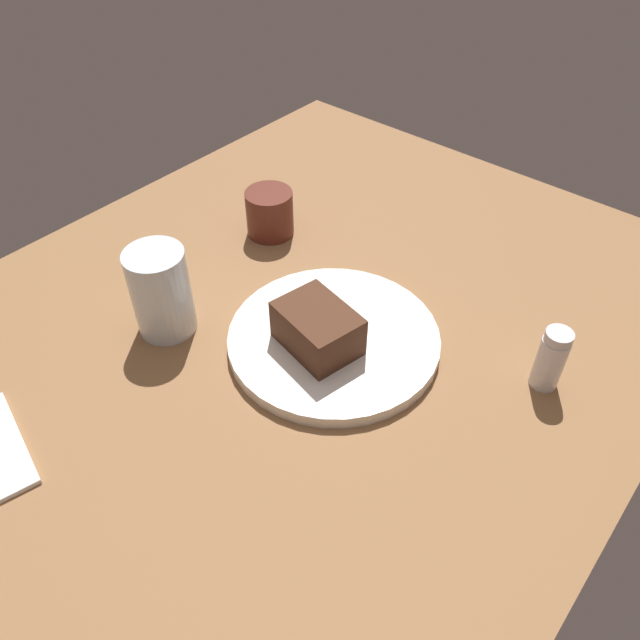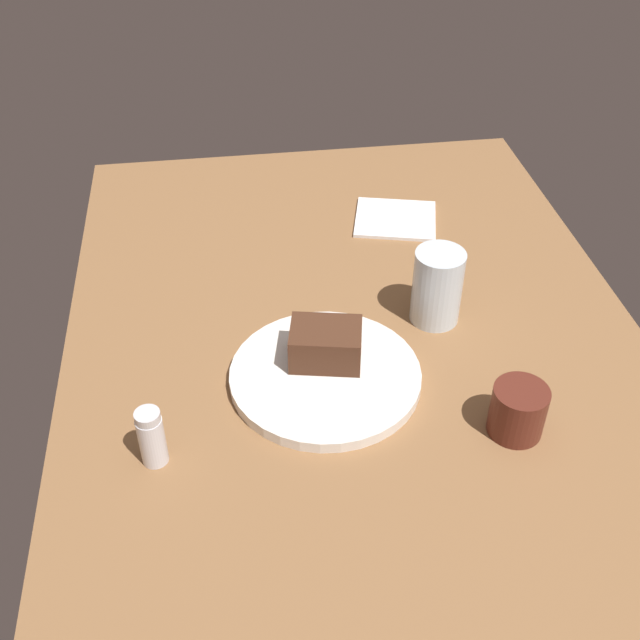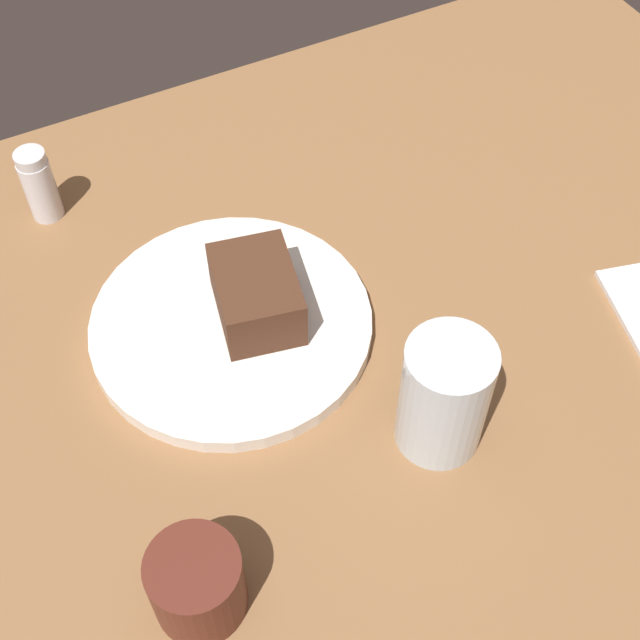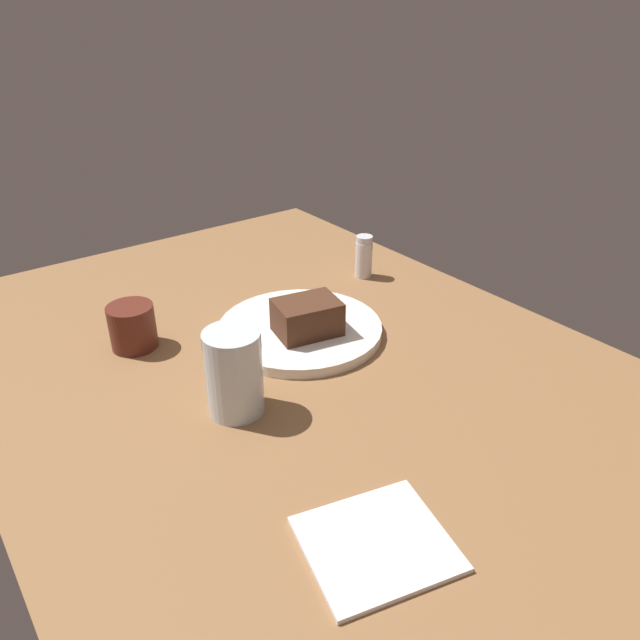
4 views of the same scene
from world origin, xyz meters
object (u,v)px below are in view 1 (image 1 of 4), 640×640
(salt_shaker, at_px, (551,359))
(coffee_cup, at_px, (270,213))
(water_glass, at_px, (161,292))
(dessert_plate, at_px, (334,339))
(chocolate_cake_slice, at_px, (318,328))

(salt_shaker, xyz_separation_m, coffee_cup, (-0.01, -0.45, -0.01))
(water_glass, bearing_deg, salt_shaker, 118.41)
(dessert_plate, xyz_separation_m, water_glass, (0.11, -0.18, 0.05))
(dessert_plate, distance_m, chocolate_cake_slice, 0.04)
(dessert_plate, distance_m, coffee_cup, 0.26)
(coffee_cup, bearing_deg, dessert_plate, 61.28)
(chocolate_cake_slice, distance_m, salt_shaker, 0.27)
(chocolate_cake_slice, height_order, salt_shaker, salt_shaker)
(water_glass, distance_m, coffee_cup, 0.24)
(chocolate_cake_slice, xyz_separation_m, coffee_cup, (-0.15, -0.22, -0.01))
(coffee_cup, bearing_deg, chocolate_cake_slice, 55.99)
(salt_shaker, relative_size, water_glass, 0.70)
(chocolate_cake_slice, relative_size, water_glass, 0.83)
(chocolate_cake_slice, xyz_separation_m, salt_shaker, (-0.13, 0.23, -0.00))
(dessert_plate, xyz_separation_m, coffee_cup, (-0.12, -0.23, 0.03))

